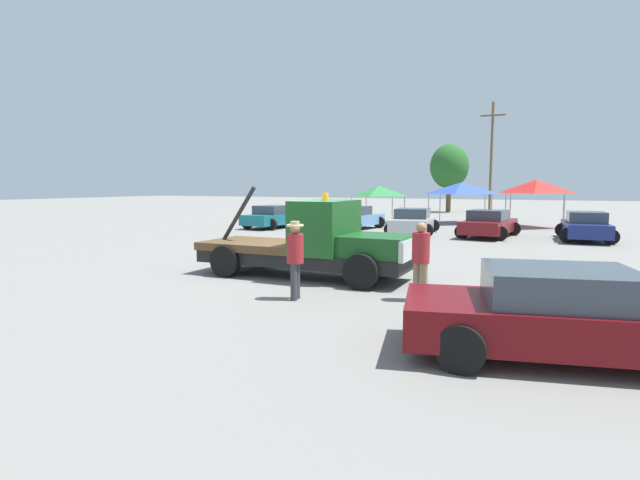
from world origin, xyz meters
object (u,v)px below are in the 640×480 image
(foreground_car, at_px, (572,316))
(canopy_tent_red, at_px, (536,186))
(parked_car_teal, at_px, (274,217))
(parked_car_maroon, at_px, (489,224))
(parked_car_silver, at_px, (413,222))
(canopy_tent_blue, at_px, (461,188))
(tree_left, at_px, (449,167))
(utility_pole, at_px, (491,155))
(parked_car_navy, at_px, (585,227))
(person_at_hood, at_px, (295,254))
(person_near_truck, at_px, (421,256))
(canopy_tent_green, at_px, (379,191))
(tow_truck, at_px, (316,245))
(parked_car_skyblue, at_px, (353,218))

(foreground_car, relative_size, canopy_tent_red, 1.65)
(parked_car_teal, bearing_deg, parked_car_maroon, -83.40)
(parked_car_silver, distance_m, canopy_tent_blue, 8.78)
(tree_left, relative_size, utility_pole, 0.63)
(parked_car_silver, relative_size, utility_pole, 0.45)
(parked_car_silver, distance_m, parked_car_navy, 7.95)
(parked_car_teal, height_order, canopy_tent_blue, canopy_tent_blue)
(canopy_tent_blue, bearing_deg, person_at_hood, -88.54)
(person_near_truck, xyz_separation_m, parked_car_navy, (3.84, 15.09, -0.36))
(foreground_car, distance_m, parked_car_navy, 17.83)
(parked_car_silver, bearing_deg, person_at_hood, 179.14)
(parked_car_maroon, relative_size, canopy_tent_green, 1.54)
(parked_car_silver, height_order, canopy_tent_blue, canopy_tent_blue)
(tow_truck, xyz_separation_m, person_near_truck, (3.28, -1.48, 0.08))
(parked_car_silver, bearing_deg, parked_car_skyblue, 64.00)
(foreground_car, height_order, parked_car_navy, same)
(parked_car_teal, bearing_deg, parked_car_skyblue, -67.64)
(parked_car_maroon, relative_size, canopy_tent_blue, 1.25)
(canopy_tent_green, relative_size, canopy_tent_red, 0.92)
(parked_car_teal, xyz_separation_m, parked_car_silver, (8.43, -0.11, 0.00))
(canopy_tent_green, bearing_deg, parked_car_teal, -120.91)
(foreground_car, height_order, parked_car_maroon, same)
(parked_car_silver, relative_size, parked_car_maroon, 1.03)
(parked_car_skyblue, bearing_deg, canopy_tent_blue, -25.72)
(foreground_car, relative_size, utility_pole, 0.51)
(person_near_truck, bearing_deg, person_at_hood, -39.75)
(person_near_truck, bearing_deg, foreground_car, 74.21)
(parked_car_teal, distance_m, tree_left, 23.03)
(parked_car_navy, relative_size, canopy_tent_green, 1.54)
(person_near_truck, relative_size, parked_car_navy, 0.39)
(parked_car_skyblue, bearing_deg, foreground_car, -141.74)
(tow_truck, distance_m, parked_car_silver, 13.24)
(parked_car_navy, bearing_deg, tow_truck, 148.70)
(canopy_tent_red, bearing_deg, tree_left, 118.41)
(parked_car_teal, xyz_separation_m, canopy_tent_blue, (9.37, 8.45, 1.68))
(foreground_car, distance_m, canopy_tent_red, 24.65)
(foreground_car, height_order, person_at_hood, person_at_hood)
(canopy_tent_green, xyz_separation_m, utility_pole, (5.26, 16.56, 3.18))
(person_near_truck, distance_m, parked_car_navy, 15.57)
(person_near_truck, xyz_separation_m, canopy_tent_red, (1.45, 21.81, 1.45))
(parked_car_navy, bearing_deg, canopy_tent_blue, 36.95)
(parked_car_silver, height_order, canopy_tent_green, canopy_tent_green)
(parked_car_navy, height_order, canopy_tent_red, canopy_tent_red)
(person_near_truck, distance_m, tree_left, 37.51)
(parked_car_teal, relative_size, parked_car_navy, 1.00)
(parked_car_skyblue, distance_m, utility_pole, 23.23)
(parked_car_silver, xyz_separation_m, canopy_tent_red, (5.55, 7.12, 1.81))
(foreground_car, xyz_separation_m, person_near_truck, (-2.93, 2.72, 0.35))
(parked_car_silver, distance_m, canopy_tent_red, 9.21)
(foreground_car, relative_size, canopy_tent_blue, 1.45)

